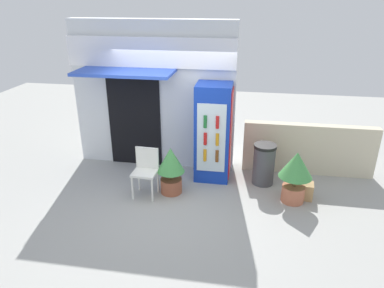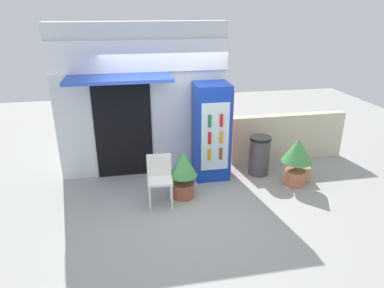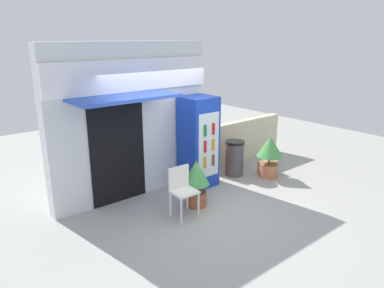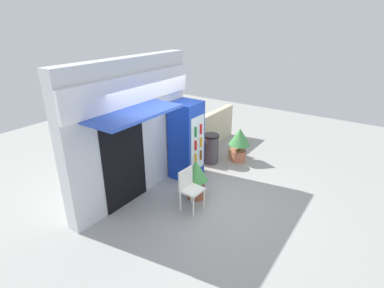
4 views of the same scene
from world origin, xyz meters
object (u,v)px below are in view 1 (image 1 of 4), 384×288
at_px(plastic_chair, 146,168).
at_px(trash_bin, 264,164).
at_px(potted_plant_near_shop, 171,167).
at_px(cardboard_box, 301,190).
at_px(potted_plant_curbside, 296,172).
at_px(drink_cooler, 214,133).

xyz_separation_m(plastic_chair, trash_bin, (2.17, 0.78, -0.12)).
relative_size(potted_plant_near_shop, trash_bin, 1.10).
bearing_deg(plastic_chair, cardboard_box, 6.75).
relative_size(potted_plant_near_shop, cardboard_box, 2.12).
relative_size(potted_plant_near_shop, potted_plant_curbside, 0.94).
xyz_separation_m(potted_plant_near_shop, potted_plant_curbside, (2.25, 0.05, 0.06)).
xyz_separation_m(plastic_chair, cardboard_box, (2.85, 0.34, -0.39)).
height_order(drink_cooler, plastic_chair, drink_cooler).
height_order(potted_plant_near_shop, trash_bin, potted_plant_near_shop).
distance_m(drink_cooler, plastic_chair, 1.51).
xyz_separation_m(trash_bin, cardboard_box, (0.69, -0.44, -0.26)).
bearing_deg(drink_cooler, cardboard_box, -17.59).
bearing_deg(potted_plant_near_shop, plastic_chair, -163.89).
height_order(plastic_chair, trash_bin, plastic_chair).
bearing_deg(cardboard_box, plastic_chair, -173.25).
distance_m(trash_bin, cardboard_box, 0.86).
bearing_deg(potted_plant_near_shop, cardboard_box, 4.98).
bearing_deg(potted_plant_curbside, drink_cooler, 155.76).
distance_m(drink_cooler, trash_bin, 1.17).
bearing_deg(cardboard_box, drink_cooler, 162.41).
distance_m(potted_plant_near_shop, cardboard_box, 2.45).
xyz_separation_m(potted_plant_near_shop, trash_bin, (1.73, 0.65, -0.12)).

